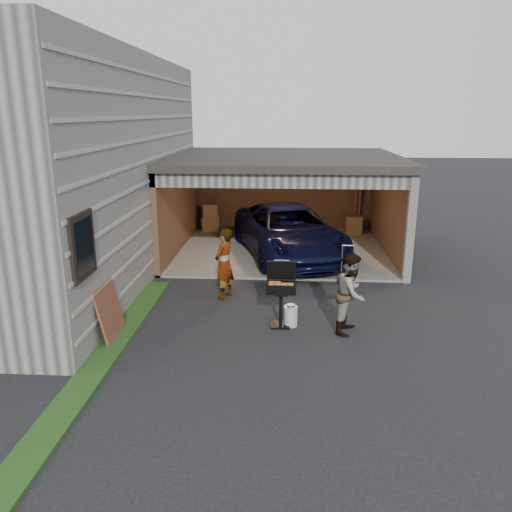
{
  "coord_description": "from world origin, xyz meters",
  "views": [
    {
      "loc": [
        0.88,
        -8.53,
        4.12
      ],
      "look_at": [
        0.23,
        1.72,
        1.15
      ],
      "focal_mm": 35.0,
      "sensor_mm": 36.0,
      "label": 1
    }
  ],
  "objects_px": {
    "bbq_grill": "(281,289)",
    "hand_truck": "(347,276)",
    "propane_tank": "(291,316)",
    "minivan": "(289,233)",
    "woman": "(224,264)",
    "plywood_panel": "(110,312)",
    "man": "(351,293)"
  },
  "relations": [
    {
      "from": "minivan",
      "to": "propane_tank",
      "type": "distance_m",
      "value": 4.9
    },
    {
      "from": "minivan",
      "to": "woman",
      "type": "bearing_deg",
      "value": -129.9
    },
    {
      "from": "propane_tank",
      "to": "bbq_grill",
      "type": "bearing_deg",
      "value": 179.69
    },
    {
      "from": "bbq_grill",
      "to": "propane_tank",
      "type": "distance_m",
      "value": 0.6
    },
    {
      "from": "man",
      "to": "plywood_panel",
      "type": "height_order",
      "value": "man"
    },
    {
      "from": "propane_tank",
      "to": "hand_truck",
      "type": "relative_size",
      "value": 0.41
    },
    {
      "from": "woman",
      "to": "plywood_panel",
      "type": "height_order",
      "value": "woman"
    },
    {
      "from": "bbq_grill",
      "to": "hand_truck",
      "type": "height_order",
      "value": "bbq_grill"
    },
    {
      "from": "propane_tank",
      "to": "hand_truck",
      "type": "xyz_separation_m",
      "value": [
        1.41,
        2.62,
        -0.01
      ]
    },
    {
      "from": "minivan",
      "to": "hand_truck",
      "type": "relative_size",
      "value": 5.23
    },
    {
      "from": "bbq_grill",
      "to": "hand_truck",
      "type": "xyz_separation_m",
      "value": [
        1.61,
        2.62,
        -0.57
      ]
    },
    {
      "from": "minivan",
      "to": "propane_tank",
      "type": "height_order",
      "value": "minivan"
    },
    {
      "from": "propane_tank",
      "to": "minivan",
      "type": "bearing_deg",
      "value": 90.45
    },
    {
      "from": "hand_truck",
      "to": "bbq_grill",
      "type": "bearing_deg",
      "value": -122.64
    },
    {
      "from": "minivan",
      "to": "woman",
      "type": "relative_size",
      "value": 3.2
    },
    {
      "from": "minivan",
      "to": "woman",
      "type": "xyz_separation_m",
      "value": [
        -1.47,
        -3.39,
        0.09
      ]
    },
    {
      "from": "woman",
      "to": "man",
      "type": "height_order",
      "value": "woman"
    },
    {
      "from": "man",
      "to": "propane_tank",
      "type": "bearing_deg",
      "value": 101.73
    },
    {
      "from": "minivan",
      "to": "hand_truck",
      "type": "bearing_deg",
      "value": -73.81
    },
    {
      "from": "plywood_panel",
      "to": "hand_truck",
      "type": "bearing_deg",
      "value": 35.25
    },
    {
      "from": "woman",
      "to": "hand_truck",
      "type": "bearing_deg",
      "value": 135.31
    },
    {
      "from": "bbq_grill",
      "to": "plywood_panel",
      "type": "bearing_deg",
      "value": -166.34
    },
    {
      "from": "man",
      "to": "bbq_grill",
      "type": "relative_size",
      "value": 1.22
    },
    {
      "from": "plywood_panel",
      "to": "man",
      "type": "bearing_deg",
      "value": 7.36
    },
    {
      "from": "man",
      "to": "propane_tank",
      "type": "relative_size",
      "value": 3.88
    },
    {
      "from": "man",
      "to": "bbq_grill",
      "type": "distance_m",
      "value": 1.36
    },
    {
      "from": "bbq_grill",
      "to": "propane_tank",
      "type": "relative_size",
      "value": 3.17
    },
    {
      "from": "bbq_grill",
      "to": "hand_truck",
      "type": "bearing_deg",
      "value": 58.42
    },
    {
      "from": "minivan",
      "to": "woman",
      "type": "distance_m",
      "value": 3.7
    },
    {
      "from": "minivan",
      "to": "bbq_grill",
      "type": "bearing_deg",
      "value": -108.38
    },
    {
      "from": "bbq_grill",
      "to": "plywood_panel",
      "type": "xyz_separation_m",
      "value": [
        -3.19,
        -0.78,
        -0.24
      ]
    },
    {
      "from": "minivan",
      "to": "man",
      "type": "bearing_deg",
      "value": -93.31
    }
  ]
}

